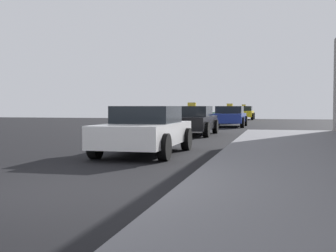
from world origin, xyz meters
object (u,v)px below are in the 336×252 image
(car_blue, at_px, (229,116))
(car_white, at_px, (145,130))
(car_black, at_px, (191,120))
(car_green, at_px, (228,114))
(car_yellow, at_px, (244,113))

(car_blue, bearing_deg, car_white, 88.20)
(car_black, bearing_deg, car_green, -90.20)
(car_white, xyz_separation_m, car_yellow, (0.30, 32.15, 0.00))
(car_blue, bearing_deg, car_black, 84.52)
(car_yellow, bearing_deg, car_black, 88.59)
(car_black, relative_size, car_green, 1.03)
(car_blue, bearing_deg, car_green, -83.30)
(car_white, height_order, car_black, car_black)
(car_black, distance_m, car_blue, 8.57)
(car_blue, bearing_deg, car_yellow, -89.16)
(car_blue, xyz_separation_m, car_yellow, (-0.23, 15.43, -0.00))
(car_black, relative_size, car_yellow, 1.01)
(car_blue, relative_size, car_yellow, 1.00)
(car_white, distance_m, car_black, 8.19)
(car_white, height_order, car_yellow, car_yellow)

